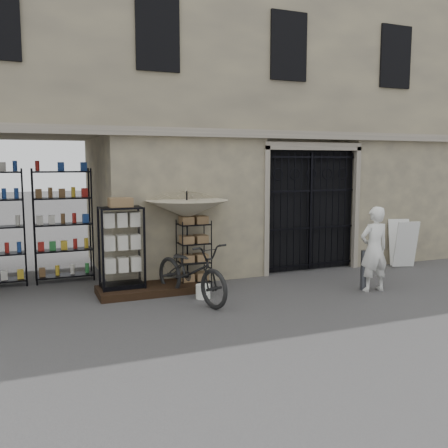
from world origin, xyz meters
name	(u,v)px	position (x,y,z in m)	size (l,w,h in m)	color
ground	(290,300)	(0.00, 0.00, 0.00)	(80.00, 80.00, 0.00)	black
main_building	(214,88)	(0.00, 4.00, 4.50)	(14.00, 4.00, 9.00)	tan
shop_recess	(32,217)	(-4.50, 2.80, 1.50)	(3.00, 1.70, 3.00)	black
shop_shelving	(29,227)	(-4.55, 3.30, 1.25)	(2.70, 0.50, 2.50)	black
iron_gate	(307,209)	(1.75, 2.28, 1.50)	(2.50, 0.21, 3.00)	black
step_platform	(148,289)	(-2.40, 1.55, 0.07)	(2.00, 0.90, 0.15)	black
display_cabinet	(122,252)	(-2.90, 1.62, 0.87)	(0.90, 0.67, 1.74)	black
wire_rack	(194,254)	(-1.38, 1.67, 0.70)	(0.73, 0.62, 1.43)	black
market_umbrella	(187,204)	(-1.51, 1.70, 1.76)	(1.55, 1.58, 2.45)	black
white_bucket	(203,291)	(-1.50, 0.77, 0.14)	(0.28, 0.28, 0.27)	white
bicycle	(191,300)	(-1.76, 0.72, 0.00)	(0.76, 1.14, 2.17)	black
steel_bollard	(364,270)	(1.80, 0.10, 0.41)	(0.15, 0.15, 0.83)	#484C53
shopkeeper	(372,291)	(1.92, -0.03, 0.00)	(0.64, 1.74, 0.42)	silver
easel_sign	(403,243)	(4.16, 1.62, 0.60)	(0.71, 0.77, 1.16)	silver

